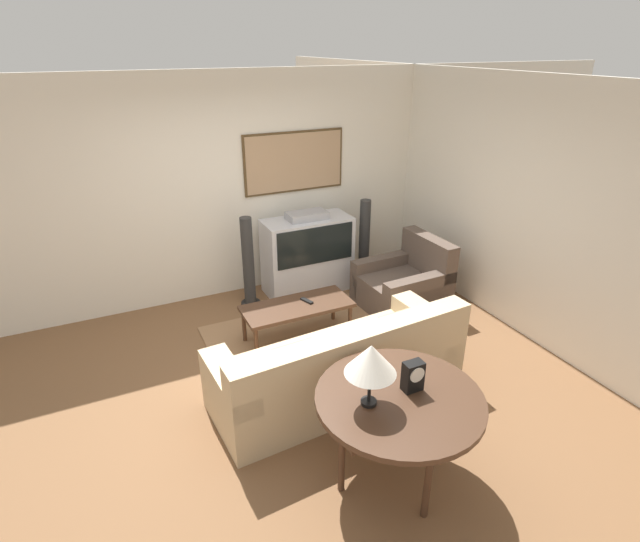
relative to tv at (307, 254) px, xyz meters
The scene contains 14 objects.
ground_plane 2.00m from the tv, 117.61° to the right, with size 12.00×12.00×0.00m, color brown.
wall_back 1.30m from the tv, 154.65° to the left, with size 12.00×0.10×2.70m.
wall_right 2.58m from the tv, 44.64° to the right, with size 0.06×12.00×2.70m.
area_rug 1.35m from the tv, 116.23° to the right, with size 1.97×1.54×0.01m.
tv is the anchor object (origin of this frame).
couch 2.19m from the tv, 106.44° to the right, with size 2.33×0.99×0.82m.
armchair 1.28m from the tv, 45.60° to the right, with size 0.97×0.89×0.84m.
coffee_table 1.22m from the tv, 119.54° to the right, with size 1.17×0.50×0.43m.
console_table 3.19m from the tv, 102.61° to the right, with size 1.18×1.18×0.74m.
table_lamp 3.26m from the tv, 106.78° to the right, with size 0.35×0.35×0.47m.
mantel_clock 3.15m from the tv, 100.60° to the right, with size 0.14×0.10×0.23m.
remote 1.14m from the tv, 114.65° to the right, with size 0.10×0.17×0.02m.
speaker_tower_left 0.80m from the tv, behind, with size 0.24×0.24×1.12m.
speaker_tower_right 0.80m from the tv, ahead, with size 0.24×0.24×1.12m.
Camera 1 is at (-1.48, -3.64, 2.97)m, focal length 28.00 mm.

